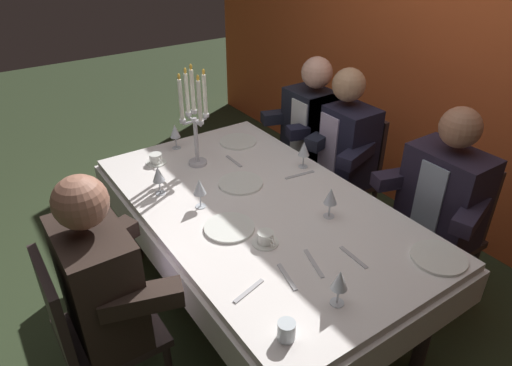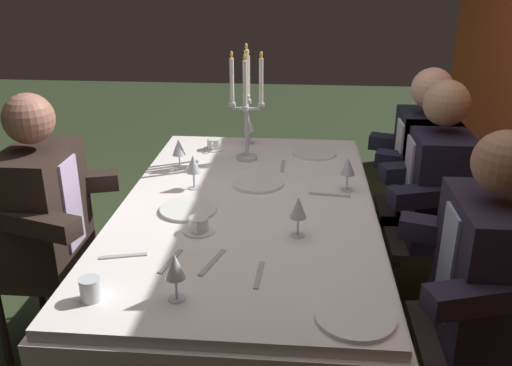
% 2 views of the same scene
% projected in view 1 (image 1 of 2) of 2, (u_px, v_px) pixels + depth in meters
% --- Properties ---
extents(ground_plane, '(12.00, 12.00, 0.00)m').
position_uv_depth(ground_plane, '(258.00, 305.00, 2.78)').
color(ground_plane, '#2D3A22').
extents(back_wall, '(6.00, 0.12, 2.70)m').
position_uv_depth(back_wall, '(475.00, 42.00, 2.89)').
color(back_wall, '#E15C2B').
rests_on(back_wall, ground_plane).
extents(dining_table, '(1.94, 1.14, 0.74)m').
position_uv_depth(dining_table, '(258.00, 222.00, 2.46)').
color(dining_table, white).
rests_on(dining_table, ground_plane).
extents(candelabra, '(0.19, 0.19, 0.61)m').
position_uv_depth(candelabra, '(195.00, 119.00, 2.63)').
color(candelabra, silver).
rests_on(candelabra, dining_table).
extents(dinner_plate_0, '(0.24, 0.24, 0.01)m').
position_uv_depth(dinner_plate_0, '(238.00, 141.00, 3.03)').
color(dinner_plate_0, white).
rests_on(dinner_plate_0, dining_table).
extents(dinner_plate_1, '(0.24, 0.24, 0.01)m').
position_uv_depth(dinner_plate_1, '(229.00, 228.00, 2.21)').
color(dinner_plate_1, white).
rests_on(dinner_plate_1, dining_table).
extents(dinner_plate_2, '(0.24, 0.24, 0.01)m').
position_uv_depth(dinner_plate_2, '(439.00, 258.00, 2.02)').
color(dinner_plate_2, white).
rests_on(dinner_plate_2, dining_table).
extents(dinner_plate_3, '(0.25, 0.25, 0.01)m').
position_uv_depth(dinner_plate_3, '(241.00, 183.00, 2.57)').
color(dinner_plate_3, white).
rests_on(dinner_plate_3, dining_table).
extents(wine_glass_0, '(0.07, 0.07, 0.16)m').
position_uv_depth(wine_glass_0, '(175.00, 132.00, 2.90)').
color(wine_glass_0, silver).
rests_on(wine_glass_0, dining_table).
extents(wine_glass_1, '(0.07, 0.07, 0.16)m').
position_uv_depth(wine_glass_1, '(331.00, 197.00, 2.24)').
color(wine_glass_1, silver).
rests_on(wine_glass_1, dining_table).
extents(wine_glass_2, '(0.07, 0.07, 0.16)m').
position_uv_depth(wine_glass_2, '(199.00, 187.00, 2.32)').
color(wine_glass_2, silver).
rests_on(wine_glass_2, dining_table).
extents(wine_glass_3, '(0.07, 0.07, 0.16)m').
position_uv_depth(wine_glass_3, '(340.00, 281.00, 1.73)').
color(wine_glass_3, silver).
rests_on(wine_glass_3, dining_table).
extents(wine_glass_4, '(0.07, 0.07, 0.16)m').
position_uv_depth(wine_glass_4, '(304.00, 150.00, 2.69)').
color(wine_glass_4, silver).
rests_on(wine_glass_4, dining_table).
extents(wine_glass_5, '(0.07, 0.07, 0.16)m').
position_uv_depth(wine_glass_5, '(158.00, 175.00, 2.43)').
color(wine_glass_5, silver).
rests_on(wine_glass_5, dining_table).
extents(water_tumbler_0, '(0.07, 0.07, 0.08)m').
position_uv_depth(water_tumbler_0, '(286.00, 331.00, 1.63)').
color(water_tumbler_0, silver).
rests_on(water_tumbler_0, dining_table).
extents(coffee_cup_0, '(0.13, 0.12, 0.06)m').
position_uv_depth(coffee_cup_0, '(266.00, 238.00, 2.10)').
color(coffee_cup_0, white).
rests_on(coffee_cup_0, dining_table).
extents(coffee_cup_1, '(0.13, 0.12, 0.06)m').
position_uv_depth(coffee_cup_1, '(156.00, 159.00, 2.77)').
color(coffee_cup_1, white).
rests_on(coffee_cup_1, dining_table).
extents(fork_0, '(0.06, 0.17, 0.01)m').
position_uv_depth(fork_0, '(249.00, 291.00, 1.84)').
color(fork_0, '#B7B7BC').
rests_on(fork_0, dining_table).
extents(fork_1, '(0.17, 0.06, 0.01)m').
position_uv_depth(fork_1, '(287.00, 277.00, 1.92)').
color(fork_1, '#B7B7BC').
rests_on(fork_1, dining_table).
extents(spoon_2, '(0.17, 0.02, 0.01)m').
position_uv_depth(spoon_2, '(234.00, 161.00, 2.80)').
color(spoon_2, '#B7B7BC').
rests_on(spoon_2, dining_table).
extents(fork_3, '(0.17, 0.03, 0.01)m').
position_uv_depth(fork_3, '(353.00, 257.00, 2.02)').
color(fork_3, '#B7B7BC').
rests_on(fork_3, dining_table).
extents(knife_4, '(0.04, 0.19, 0.01)m').
position_uv_depth(knife_4, '(300.00, 175.00, 2.66)').
color(knife_4, '#B7B7BC').
rests_on(knife_4, dining_table).
extents(knife_5, '(0.19, 0.07, 0.01)m').
position_uv_depth(knife_5, '(314.00, 263.00, 1.99)').
color(knife_5, '#B7B7BC').
rests_on(knife_5, dining_table).
extents(seated_diner_0, '(0.63, 0.48, 1.24)m').
position_uv_depth(seated_diner_0, '(314.00, 128.00, 3.25)').
color(seated_diner_0, '#302423').
rests_on(seated_diner_0, ground_plane).
extents(seated_diner_1, '(0.63, 0.48, 1.24)m').
position_uv_depth(seated_diner_1, '(343.00, 143.00, 3.04)').
color(seated_diner_1, '#302423').
rests_on(seated_diner_1, ground_plane).
extents(seated_diner_2, '(0.63, 0.48, 1.24)m').
position_uv_depth(seated_diner_2, '(98.00, 284.00, 1.89)').
color(seated_diner_2, '#302423').
rests_on(seated_diner_2, ground_plane).
extents(seated_diner_3, '(0.63, 0.48, 1.24)m').
position_uv_depth(seated_diner_3, '(444.00, 195.00, 2.48)').
color(seated_diner_3, '#302423').
rests_on(seated_diner_3, ground_plane).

